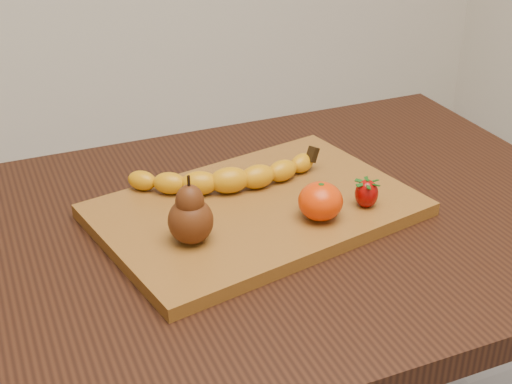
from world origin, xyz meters
name	(u,v)px	position (x,y,z in m)	size (l,w,h in m)	color
table	(273,273)	(0.00, 0.00, 0.66)	(1.00, 0.70, 0.76)	black
cutting_board	(256,210)	(-0.02, 0.02, 0.77)	(0.45, 0.30, 0.02)	brown
banana	(229,180)	(-0.04, 0.07, 0.80)	(0.25, 0.07, 0.04)	orange
pear	(190,209)	(-0.14, -0.04, 0.83)	(0.06, 0.06, 0.10)	#4F240C
mandarin	(320,201)	(0.05, -0.06, 0.81)	(0.06, 0.06, 0.05)	red
strawberry	(367,193)	(0.12, -0.05, 0.80)	(0.03, 0.03, 0.04)	#8E0603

